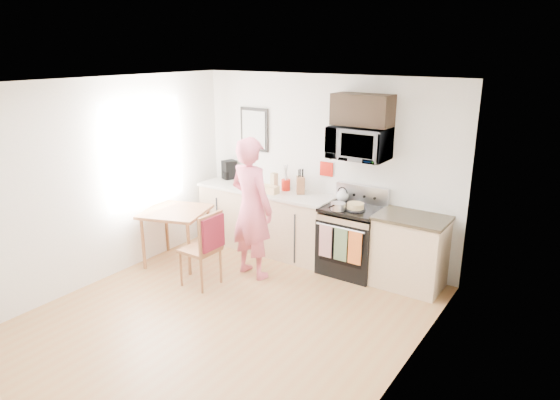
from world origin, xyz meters
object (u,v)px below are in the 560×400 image
Objects in this scene: range at (352,242)px; cake at (355,207)px; dining_table at (176,216)px; person at (251,208)px; chair at (208,240)px; microwave at (359,143)px.

range is 0.54m from cake.
person is at bearing 13.07° from dining_table.
person is at bearing -147.26° from cake.
person is 1.88× the size of chair.
cake is (1.13, 0.73, 0.03)m from person.
chair is (-1.29, -1.43, 0.21)m from range.
dining_table is at bearing 159.53° from chair.
cake is (0.07, -0.19, -0.79)m from microwave.
person is (-1.06, -0.81, 0.50)m from range.
range is 1.28× the size of dining_table.
cake is (2.26, 0.99, 0.28)m from dining_table.
dining_table is at bearing -156.34° from cake.
cake is at bearing 23.66° from dining_table.
microwave is at bearing 28.28° from dining_table.
person is at bearing -139.21° from microwave.
chair is at bearing -132.08° from range.
chair is (0.90, -0.35, -0.04)m from dining_table.
person is 1.35m from cake.
person is at bearing 70.69° from chair.
dining_table is at bearing -151.72° from microwave.
microwave is 1.63m from person.
range reaches higher than dining_table.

